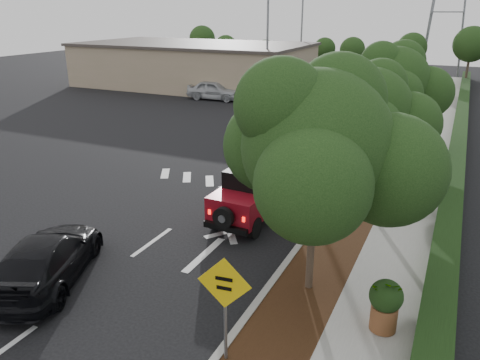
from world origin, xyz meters
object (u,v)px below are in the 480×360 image
Objects in this scene: red_jeep at (252,193)px; black_suv_oncoming at (47,259)px; silver_suv_ahead at (287,146)px; speed_hump_sign at (225,296)px.

red_jeep is 7.28m from black_suv_oncoming.
red_jeep is 7.23m from silver_suv_ahead.
silver_suv_ahead is at bearing 97.60° from speed_hump_sign.
red_jeep is 7.65m from speed_hump_sign.
speed_hump_sign reaches higher than silver_suv_ahead.
speed_hump_sign is (3.76, -14.30, 0.91)m from silver_suv_ahead.
black_suv_oncoming is at bearing -116.99° from red_jeep.
speed_hump_sign is at bearing 149.04° from black_suv_oncoming.
speed_hump_sign is (2.54, -7.18, 0.73)m from red_jeep.
red_jeep reaches higher than black_suv_oncoming.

